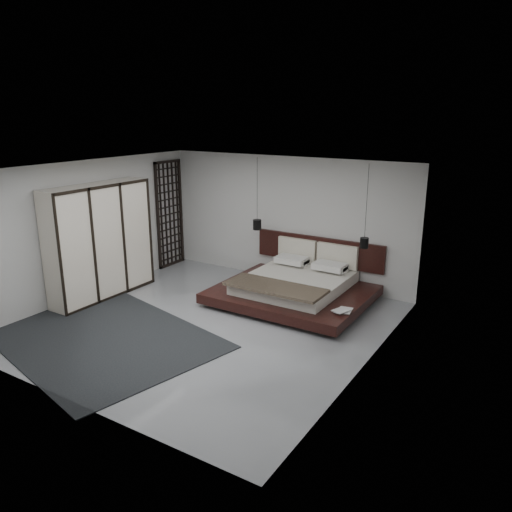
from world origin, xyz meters
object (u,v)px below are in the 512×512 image
Objects in this scene: bed at (296,286)px; rug at (101,337)px; lattice_screen at (170,214)px; pendant_left at (257,224)px; wardrobe at (100,242)px; pendant_right at (364,242)px.

bed is 3.90m from rug.
bed is at bearing -8.25° from lattice_screen.
pendant_left is 0.65× the size of wardrobe.
lattice_screen is at bearing 179.29° from pendant_right.
pendant_right is (2.44, -0.00, -0.07)m from pendant_left.
wardrobe is at bearing -151.97° from bed.
lattice_screen is 1.60× the size of pendant_right.
lattice_screen reaches higher than bed.
lattice_screen is 1.66× the size of pendant_left.
pendant_left is at bearing 158.28° from bed.
pendant_right is 5.17m from rug.
lattice_screen is 0.65× the size of rug.
pendant_right is (1.22, 0.49, 0.99)m from bed.
pendant_right is at bearing 26.47° from wardrobe.
bed reaches higher than rug.
wardrobe is (-3.54, -1.88, 0.87)m from bed.
lattice_screen is at bearing 95.91° from wardrobe.
lattice_screen is 1.08× the size of wardrobe.
pendant_left is 0.39× the size of rug.
pendant_left is at bearing 45.67° from wardrobe.
pendant_left reaches higher than lattice_screen.
rug is (1.50, -1.43, -1.17)m from wardrobe.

